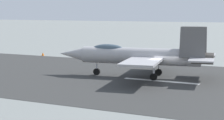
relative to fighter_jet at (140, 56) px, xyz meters
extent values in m
plane|color=gray|center=(-3.09, 1.38, -2.38)|extent=(400.00, 400.00, 0.00)
cube|color=#323232|center=(-3.09, 1.38, -2.37)|extent=(240.00, 26.00, 0.02)
cube|color=white|center=(-2.83, 1.38, -2.36)|extent=(8.00, 0.70, 0.00)
cylinder|color=#A1A0A5|center=(0.02, 0.00, -0.07)|extent=(13.09, 3.79, 1.82)
cone|color=#A1A0A5|center=(7.90, 1.23, -0.07)|extent=(3.19, 1.99, 1.54)
ellipsoid|color=#3F5160|center=(3.63, 0.57, 0.61)|extent=(3.73, 1.64, 1.10)
cylinder|color=#47423D|center=(-6.63, -0.48, -0.07)|extent=(2.34, 1.43, 1.10)
cylinder|color=#47423D|center=(-6.46, -1.57, -0.07)|extent=(2.34, 1.43, 1.10)
cube|color=#A1A0A5|center=(-1.57, 3.72, -0.17)|extent=(4.29, 6.47, 0.24)
cube|color=#A1A0A5|center=(-0.36, -4.02, -0.17)|extent=(4.29, 6.47, 0.24)
cube|color=#A1A0A5|center=(-6.92, 1.35, 0.03)|extent=(2.80, 3.14, 0.16)
cube|color=#A1A0A5|center=(-6.18, -3.39, 0.03)|extent=(2.80, 3.14, 0.16)
cube|color=#4F4E4F|center=(-5.70, 0.02, 1.63)|extent=(2.71, 1.34, 3.14)
cube|color=#4F4E4F|center=(-5.42, -1.76, 1.63)|extent=(2.71, 1.34, 3.14)
cylinder|color=silver|center=(4.95, 0.77, -1.68)|extent=(0.18, 0.18, 1.40)
cylinder|color=black|center=(4.95, 0.77, -2.00)|extent=(0.80, 0.41, 0.76)
cylinder|color=silver|center=(-2.01, 1.31, -1.68)|extent=(0.18, 0.18, 1.40)
cylinder|color=black|center=(-2.01, 1.31, -2.00)|extent=(0.80, 0.41, 0.76)
cylinder|color=silver|center=(-1.51, -1.86, -1.68)|extent=(0.18, 0.18, 1.40)
cylinder|color=black|center=(-1.51, -1.86, -2.00)|extent=(0.80, 0.41, 0.76)
cube|color=#1E2338|center=(11.49, -11.78, -1.92)|extent=(0.24, 0.36, 0.92)
cube|color=yellow|center=(11.49, -11.78, -1.24)|extent=(0.45, 0.52, 0.63)
sphere|color=tan|center=(11.49, -11.78, -0.76)|extent=(0.22, 0.22, 0.22)
cylinder|color=yellow|center=(11.35, -11.51, -1.28)|extent=(0.10, 0.10, 0.59)
cylinder|color=yellow|center=(11.63, -12.05, -1.28)|extent=(0.10, 0.10, 0.59)
cone|color=orange|center=(4.89, -12.03, -2.11)|extent=(0.44, 0.44, 0.55)
cone|color=orange|center=(21.37, -12.03, -2.11)|extent=(0.44, 0.44, 0.55)
camera|label=1|loc=(-14.89, 38.77, 4.88)|focal=61.66mm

